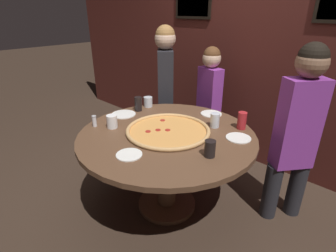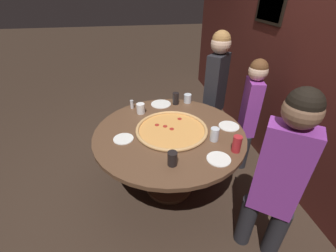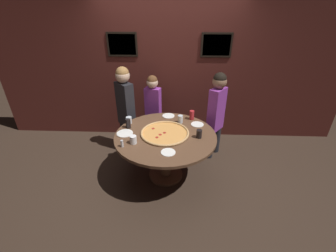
{
  "view_description": "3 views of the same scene",
  "coord_description": "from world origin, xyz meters",
  "px_view_note": "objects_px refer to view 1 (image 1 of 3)",
  "views": [
    {
      "loc": [
        1.33,
        -1.38,
        1.67
      ],
      "look_at": [
        -0.04,
        0.05,
        0.77
      ],
      "focal_mm": 28.0,
      "sensor_mm": 36.0,
      "label": 1
    },
    {
      "loc": [
        1.76,
        -0.32,
        1.92
      ],
      "look_at": [
        0.02,
        -0.02,
        0.81
      ],
      "focal_mm": 24.0,
      "sensor_mm": 36.0,
      "label": 2
    },
    {
      "loc": [
        0.15,
        -2.71,
        2.36
      ],
      "look_at": [
        0.03,
        0.1,
        0.83
      ],
      "focal_mm": 24.0,
      "sensor_mm": 36.0,
      "label": 3
    }
  ],
  "objects_px": {
    "white_plate_beside_cup": "(129,155)",
    "diner_side_left": "(297,128)",
    "dining_table": "(167,149)",
    "white_plate_near_front": "(238,138)",
    "drink_cup_front_edge": "(148,102)",
    "white_plate_right_side": "(211,114)",
    "giant_pizza": "(168,130)",
    "drink_cup_beside_pizza": "(215,120)",
    "drink_cup_near_right": "(112,122)",
    "condiment_shaker": "(94,121)",
    "diner_far_right": "(209,99)",
    "drink_cup_far_right": "(138,104)",
    "drink_cup_far_left": "(210,149)",
    "drink_cup_centre_back": "(242,121)",
    "white_plate_left_side": "(123,114)",
    "diner_centre_back": "(165,86)"
  },
  "relations": [
    {
      "from": "drink_cup_far_left",
      "to": "white_plate_right_side",
      "type": "bearing_deg",
      "value": 124.22
    },
    {
      "from": "drink_cup_front_edge",
      "to": "diner_side_left",
      "type": "bearing_deg",
      "value": 11.98
    },
    {
      "from": "white_plate_right_side",
      "to": "diner_side_left",
      "type": "relative_size",
      "value": 0.14
    },
    {
      "from": "white_plate_beside_cup",
      "to": "diner_far_right",
      "type": "height_order",
      "value": "diner_far_right"
    },
    {
      "from": "condiment_shaker",
      "to": "white_plate_near_front",
      "type": "bearing_deg",
      "value": 32.6
    },
    {
      "from": "white_plate_right_side",
      "to": "drink_cup_beside_pizza",
      "type": "bearing_deg",
      "value": -49.68
    },
    {
      "from": "dining_table",
      "to": "white_plate_near_front",
      "type": "distance_m",
      "value": 0.59
    },
    {
      "from": "drink_cup_centre_back",
      "to": "drink_cup_beside_pizza",
      "type": "bearing_deg",
      "value": -145.56
    },
    {
      "from": "drink_cup_centre_back",
      "to": "diner_far_right",
      "type": "distance_m",
      "value": 0.82
    },
    {
      "from": "giant_pizza",
      "to": "drink_cup_beside_pizza",
      "type": "relative_size",
      "value": 5.64
    },
    {
      "from": "dining_table",
      "to": "giant_pizza",
      "type": "distance_m",
      "value": 0.16
    },
    {
      "from": "drink_cup_far_left",
      "to": "condiment_shaker",
      "type": "bearing_deg",
      "value": -165.0
    },
    {
      "from": "drink_cup_far_left",
      "to": "white_plate_near_front",
      "type": "xyz_separation_m",
      "value": [
        0.01,
        0.38,
        -0.05
      ]
    },
    {
      "from": "white_plate_near_front",
      "to": "drink_cup_beside_pizza",
      "type": "bearing_deg",
      "value": 168.47
    },
    {
      "from": "white_plate_beside_cup",
      "to": "drink_cup_front_edge",
      "type": "bearing_deg",
      "value": 129.95
    },
    {
      "from": "diner_side_left",
      "to": "diner_centre_back",
      "type": "distance_m",
      "value": 1.5
    },
    {
      "from": "drink_cup_centre_back",
      "to": "condiment_shaker",
      "type": "bearing_deg",
      "value": -138.51
    },
    {
      "from": "dining_table",
      "to": "white_plate_right_side",
      "type": "relative_size",
      "value": 7.18
    },
    {
      "from": "giant_pizza",
      "to": "condiment_shaker",
      "type": "relative_size",
      "value": 7.13
    },
    {
      "from": "drink_cup_far_left",
      "to": "drink_cup_far_right",
      "type": "bearing_deg",
      "value": 166.96
    },
    {
      "from": "white_plate_right_side",
      "to": "diner_side_left",
      "type": "height_order",
      "value": "diner_side_left"
    },
    {
      "from": "drink_cup_near_right",
      "to": "condiment_shaker",
      "type": "height_order",
      "value": "drink_cup_near_right"
    },
    {
      "from": "diner_centre_back",
      "to": "diner_side_left",
      "type": "bearing_deg",
      "value": -138.91
    },
    {
      "from": "drink_cup_far_left",
      "to": "white_plate_beside_cup",
      "type": "relative_size",
      "value": 0.64
    },
    {
      "from": "white_plate_beside_cup",
      "to": "diner_side_left",
      "type": "relative_size",
      "value": 0.12
    },
    {
      "from": "drink_cup_centre_back",
      "to": "diner_far_right",
      "type": "xyz_separation_m",
      "value": [
        -0.66,
        0.47,
        -0.07
      ]
    },
    {
      "from": "drink_cup_beside_pizza",
      "to": "white_plate_near_front",
      "type": "distance_m",
      "value": 0.27
    },
    {
      "from": "white_plate_near_front",
      "to": "condiment_shaker",
      "type": "distance_m",
      "value": 1.2
    },
    {
      "from": "white_plate_beside_cup",
      "to": "white_plate_near_front",
      "type": "bearing_deg",
      "value": 61.04
    },
    {
      "from": "drink_cup_front_edge",
      "to": "diner_side_left",
      "type": "relative_size",
      "value": 0.07
    },
    {
      "from": "giant_pizza",
      "to": "drink_cup_beside_pizza",
      "type": "distance_m",
      "value": 0.41
    },
    {
      "from": "drink_cup_centre_back",
      "to": "drink_cup_far_right",
      "type": "relative_size",
      "value": 1.05
    },
    {
      "from": "drink_cup_centre_back",
      "to": "white_plate_left_side",
      "type": "relative_size",
      "value": 0.63
    },
    {
      "from": "giant_pizza",
      "to": "white_plate_right_side",
      "type": "height_order",
      "value": "giant_pizza"
    },
    {
      "from": "drink_cup_centre_back",
      "to": "drink_cup_far_left",
      "type": "xyz_separation_m",
      "value": [
        0.07,
        -0.56,
        -0.01
      ]
    },
    {
      "from": "drink_cup_front_edge",
      "to": "white_plate_right_side",
      "type": "bearing_deg",
      "value": 24.36
    },
    {
      "from": "drink_cup_beside_pizza",
      "to": "white_plate_right_side",
      "type": "relative_size",
      "value": 0.61
    },
    {
      "from": "giant_pizza",
      "to": "diner_side_left",
      "type": "xyz_separation_m",
      "value": [
        0.8,
        0.59,
        0.08
      ]
    },
    {
      "from": "condiment_shaker",
      "to": "diner_far_right",
      "type": "xyz_separation_m",
      "value": [
        0.27,
        1.3,
        -0.05
      ]
    },
    {
      "from": "drink_cup_far_right",
      "to": "condiment_shaker",
      "type": "height_order",
      "value": "drink_cup_far_right"
    },
    {
      "from": "white_plate_right_side",
      "to": "white_plate_near_front",
      "type": "bearing_deg",
      "value": -31.62
    },
    {
      "from": "drink_cup_centre_back",
      "to": "white_plate_left_side",
      "type": "height_order",
      "value": "drink_cup_centre_back"
    },
    {
      "from": "drink_cup_front_edge",
      "to": "drink_cup_centre_back",
      "type": "bearing_deg",
      "value": 9.98
    },
    {
      "from": "drink_cup_centre_back",
      "to": "white_plate_beside_cup",
      "type": "bearing_deg",
      "value": -109.94
    },
    {
      "from": "drink_cup_far_right",
      "to": "drink_cup_beside_pizza",
      "type": "bearing_deg",
      "value": 14.12
    },
    {
      "from": "drink_cup_far_right",
      "to": "condiment_shaker",
      "type": "bearing_deg",
      "value": -87.87
    },
    {
      "from": "giant_pizza",
      "to": "drink_cup_centre_back",
      "type": "height_order",
      "value": "drink_cup_centre_back"
    },
    {
      "from": "drink_cup_far_left",
      "to": "drink_cup_far_right",
      "type": "xyz_separation_m",
      "value": [
        -1.02,
        0.24,
        0.01
      ]
    },
    {
      "from": "drink_cup_beside_pizza",
      "to": "white_plate_beside_cup",
      "type": "bearing_deg",
      "value": -100.85
    },
    {
      "from": "drink_cup_far_left",
      "to": "diner_far_right",
      "type": "bearing_deg",
      "value": 125.64
    }
  ]
}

